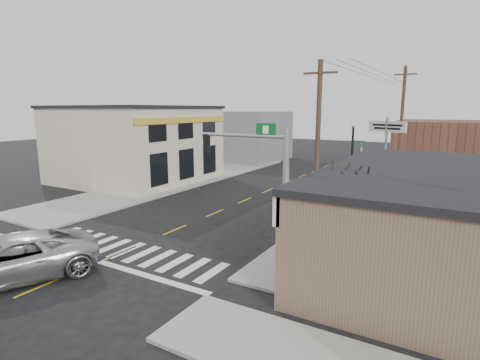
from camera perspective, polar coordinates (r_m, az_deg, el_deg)
The scene contains 20 objects.
ground at distance 18.96m, azimuth -17.75°, elevation -10.54°, with size 140.00×140.00×0.00m, color black.
sidewalk_right at distance 25.91m, azimuth 19.54°, elevation -4.76°, with size 6.00×38.00×0.13m, color gray.
sidewalk_left at distance 33.94m, azimuth -11.77°, elevation -0.78°, with size 6.00×38.00×0.13m, color gray.
center_line at distance 24.69m, azimuth -3.87°, elevation -5.04°, with size 0.12×56.00×0.01m, color gold.
crosswalk at distance 19.20m, azimuth -16.86°, elevation -10.19°, with size 11.00×2.20×0.01m, color silver.
left_building at distance 36.93m, azimuth -15.58°, elevation 5.21°, with size 12.00×12.00×6.80m, color beige.
bldg_distant_right at distance 41.86m, azimuth 28.27°, elevation 4.11°, with size 8.00×10.00×5.60m, color brown.
bldg_distant_left at distance 50.11m, azimuth 1.04°, elevation 6.73°, with size 9.00×10.00×6.40m, color gray.
suv at distance 17.60m, azimuth -31.68°, elevation -10.23°, with size 2.98×6.46×1.79m, color #B4B6BA.
traffic_signal_pole at distance 16.27m, azimuth 4.68°, elevation 0.04°, with size 4.73×0.38×5.99m.
guide_sign at distance 22.20m, azimuth 10.90°, elevation -2.18°, with size 1.49×0.13×2.60m.
fire_hydrant at distance 18.70m, azimuth 8.22°, elevation -8.66°, with size 0.24×0.24×0.75m.
ped_crossing_sign at distance 23.28m, azimuth 16.78°, elevation -1.20°, with size 1.11×0.08×2.87m.
lamp_post at distance 25.68m, azimuth 16.77°, elevation 2.97°, with size 0.74×0.58×5.71m.
dance_center_sign at distance 28.35m, azimuth 21.40°, elevation 6.00°, with size 2.84×0.18×6.03m.
bare_tree at distance 15.80m, azimuth 16.52°, elevation 1.15°, with size 2.59×2.59×5.18m.
shrub_front at distance 16.38m, azimuth 19.38°, elevation -11.54°, with size 1.45×1.45×1.09m, color #173615.
shrub_back at distance 21.45m, azimuth 18.25°, elevation -6.67°, with size 0.97×0.97×0.73m, color black.
utility_pole_near at distance 17.50m, azimuth 11.66°, elevation 3.59°, with size 1.52×0.23×8.72m.
utility_pole_far at distance 33.37m, azimuth 23.32°, elevation 7.33°, with size 1.73×0.26×9.95m.
Camera 1 is at (13.35, -11.65, 6.72)m, focal length 28.00 mm.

